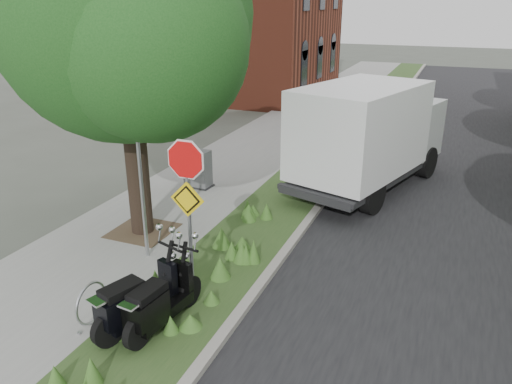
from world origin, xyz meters
TOP-DOWN VIEW (x-y plane):
  - ground at (0.00, 0.00)m, footprint 120.00×120.00m
  - sidewalk_near at (-4.25, 10.00)m, footprint 3.50×60.00m
  - verge at (-1.50, 10.00)m, footprint 2.00×60.00m
  - kerb_near at (-0.50, 10.00)m, footprint 0.20×60.00m
  - road at (3.00, 10.00)m, footprint 7.00×60.00m
  - street_tree_main at (-4.08, 2.86)m, footprint 6.21×5.54m
  - bare_post at (-3.20, 1.80)m, footprint 0.08×0.08m
  - bike_hoop at (-2.70, -0.60)m, footprint 0.06×0.78m
  - sign_assembly at (-1.40, 0.58)m, footprint 0.94×0.08m
  - brick_building at (-9.50, 22.00)m, footprint 9.40×10.40m
  - scooter_near at (-1.53, -0.40)m, footprint 0.55×1.95m
  - scooter_far at (-1.90, -0.53)m, footprint 0.83×1.96m
  - box_truck at (0.34, 8.06)m, footprint 3.91×6.33m
  - utility_cabinet at (-4.22, 6.03)m, footprint 0.85×0.59m

SIDE VIEW (x-z plane):
  - ground at x=0.00m, z-range 0.00..0.00m
  - road at x=3.00m, z-range 0.00..0.01m
  - sidewalk_near at x=-4.25m, z-range 0.00..0.12m
  - verge at x=-1.50m, z-range 0.00..0.12m
  - kerb_near at x=-0.50m, z-range 0.00..0.13m
  - bike_hoop at x=-2.70m, z-range 0.11..0.88m
  - scooter_near at x=-1.53m, z-range 0.11..1.04m
  - scooter_far at x=-1.90m, z-range 0.11..1.07m
  - utility_cabinet at x=-4.22m, z-range 0.10..1.20m
  - box_truck at x=0.34m, z-range 0.41..3.09m
  - bare_post at x=-3.20m, z-range 0.12..4.12m
  - sign_assembly at x=-1.40m, z-range 0.72..3.94m
  - brick_building at x=-9.50m, z-range 0.06..8.36m
  - street_tree_main at x=-4.08m, z-range 0.97..8.63m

